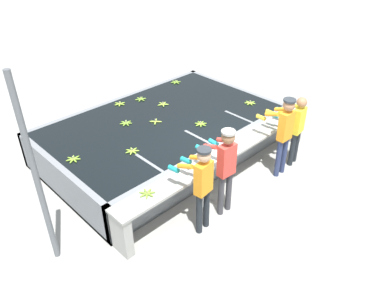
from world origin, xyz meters
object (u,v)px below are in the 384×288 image
banana_bunch_floating_2 (126,123)px  banana_bunch_floating_3 (120,104)px  support_post_left (36,177)px  banana_bunch_ledge_0 (147,193)px  worker_3 (296,125)px  banana_bunch_floating_9 (201,124)px  worker_1 (225,164)px  banana_bunch_floating_0 (250,103)px  banana_bunch_floating_5 (73,159)px  banana_bunch_floating_1 (163,104)px  knife_1 (284,120)px  banana_bunch_floating_6 (141,99)px  knife_0 (194,168)px  banana_bunch_floating_8 (156,122)px  banana_bunch_floating_4 (132,151)px  worker_2 (284,129)px  worker_0 (202,182)px  banana_bunch_floating_7 (176,82)px

banana_bunch_floating_2 → banana_bunch_floating_3: (0.46, 0.89, 0.00)m
support_post_left → banana_bunch_ledge_0: bearing=-23.9°
worker_3 → banana_bunch_floating_9: (-1.26, 1.59, -0.11)m
worker_1 → banana_bunch_floating_0: bearing=29.3°
banana_bunch_floating_5 → worker_3: bearing=-30.5°
banana_bunch_floating_1 → banana_bunch_floating_3: 1.05m
banana_bunch_floating_5 → knife_1: banana_bunch_floating_5 is taller
banana_bunch_floating_6 → knife_0: banana_bunch_floating_6 is taller
banana_bunch_floating_5 → banana_bunch_floating_8: bearing=1.3°
worker_1 → banana_bunch_floating_4: worker_1 is taller
worker_2 → banana_bunch_ledge_0: bearing=168.9°
banana_bunch_floating_6 → knife_0: 3.18m
worker_2 → knife_1: worker_2 is taller
banana_bunch_floating_2 → banana_bunch_floating_6: (0.99, 0.75, 0.00)m
banana_bunch_floating_9 → worker_3: bearing=-51.6°
banana_bunch_floating_0 → worker_0: bearing=-155.0°
banana_bunch_floating_4 → banana_bunch_floating_5: size_ratio=1.00×
banana_bunch_ledge_0 → banana_bunch_floating_3: bearing=62.0°
banana_bunch_floating_3 → banana_bunch_floating_6: (0.53, -0.14, 0.00)m
knife_1 → worker_0: bearing=-172.1°
banana_bunch_floating_3 → banana_bunch_floating_9: (0.68, -2.07, -0.00)m
worker_0 → banana_bunch_floating_7: bearing=52.8°
support_post_left → knife_0: bearing=-14.8°
banana_bunch_floating_5 → worker_0: bearing=-65.9°
worker_2 → knife_1: size_ratio=5.03×
worker_1 → banana_bunch_floating_4: (-0.71, 1.76, -0.22)m
worker_3 → support_post_left: size_ratio=0.50×
banana_bunch_floating_0 → knife_0: banana_bunch_floating_0 is taller
banana_bunch_floating_4 → banana_bunch_floating_8: same height
banana_bunch_floating_0 → knife_1: 1.09m
worker_1 → support_post_left: size_ratio=0.54×
worker_2 → banana_bunch_floating_5: (-3.40, 2.36, -0.23)m
worker_1 → worker_2: bearing=-1.6°
banana_bunch_floating_7 → knife_0: size_ratio=0.86×
worker_1 → banana_bunch_floating_2: bearing=92.6°
banana_bunch_floating_5 → banana_bunch_floating_7: 4.12m
banana_bunch_floating_2 → banana_bunch_floating_6: same height
knife_0 → worker_3: bearing=-12.0°
worker_1 → knife_1: bearing=9.1°
worker_3 → banana_bunch_floating_4: bearing=149.3°
knife_1 → banana_bunch_floating_9: bearing=140.8°
banana_bunch_floating_0 → knife_0: size_ratio=0.86×
banana_bunch_floating_8 → banana_bunch_floating_4: bearing=-151.3°
banana_bunch_floating_1 → banana_bunch_floating_4: same height
banana_bunch_floating_1 → banana_bunch_floating_3: size_ratio=0.98×
banana_bunch_floating_7 → support_post_left: support_post_left is taller
worker_0 → worker_3: 2.90m
banana_bunch_floating_8 → support_post_left: support_post_left is taller
worker_0 → worker_1: size_ratio=0.97×
worker_1 → banana_bunch_ledge_0: size_ratio=6.20×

